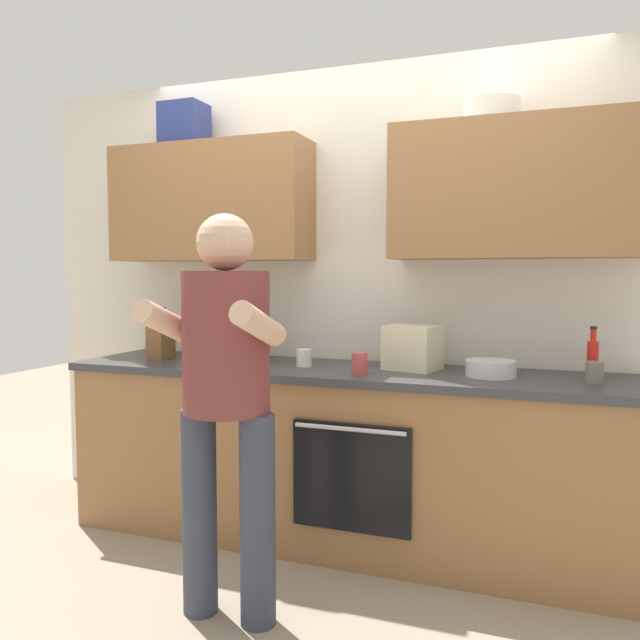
{
  "coord_description": "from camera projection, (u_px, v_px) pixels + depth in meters",
  "views": [
    {
      "loc": [
        1.02,
        -3.01,
        1.38
      ],
      "look_at": [
        -0.06,
        -0.1,
        1.15
      ],
      "focal_mm": 35.6,
      "sensor_mm": 36.0,
      "label": 1
    }
  ],
  "objects": [
    {
      "name": "bottle_soda",
      "position": [
        204.0,
        335.0,
        3.58
      ],
      "size": [
        0.05,
        0.05,
        0.3
      ],
      "color": "#198C33",
      "rests_on": "counter"
    },
    {
      "name": "bottle_vinegar",
      "position": [
        166.0,
        336.0,
        3.67
      ],
      "size": [
        0.07,
        0.07,
        0.27
      ],
      "color": "brown",
      "rests_on": "counter"
    },
    {
      "name": "cup_coffee",
      "position": [
        304.0,
        358.0,
        3.26
      ],
      "size": [
        0.08,
        0.08,
        0.09
      ],
      "primitive_type": "cylinder",
      "color": "white",
      "rests_on": "counter"
    },
    {
      "name": "bottle_hotsauce",
      "position": [
        593.0,
        358.0,
        2.87
      ],
      "size": [
        0.05,
        0.05,
        0.24
      ],
      "color": "red",
      "rests_on": "counter"
    },
    {
      "name": "grocery_bag_rice",
      "position": [
        413.0,
        348.0,
        3.15
      ],
      "size": [
        0.29,
        0.26,
        0.22
      ],
      "primitive_type": "cube",
      "rotation": [
        0.0,
        0.0,
        -0.25
      ],
      "color": "beige",
      "rests_on": "counter"
    },
    {
      "name": "bottle_water",
      "position": [
        207.0,
        340.0,
        3.23
      ],
      "size": [
        0.07,
        0.07,
        0.33
      ],
      "color": "silver",
      "rests_on": "counter"
    },
    {
      "name": "ground_plane",
      "position": [
        338.0,
        541.0,
        3.27
      ],
      "size": [
        12.0,
        12.0,
        0.0
      ],
      "primitive_type": "plane",
      "color": "gray"
    },
    {
      "name": "back_wall_unit",
      "position": [
        354.0,
        252.0,
        3.41
      ],
      "size": [
        4.0,
        0.38,
        2.5
      ],
      "color": "silver",
      "rests_on": "ground"
    },
    {
      "name": "knife_block",
      "position": [
        161.0,
        339.0,
        3.52
      ],
      "size": [
        0.1,
        0.14,
        0.29
      ],
      "color": "brown",
      "rests_on": "counter"
    },
    {
      "name": "mixing_bowl",
      "position": [
        491.0,
        368.0,
        2.95
      ],
      "size": [
        0.23,
        0.23,
        0.08
      ],
      "primitive_type": "cylinder",
      "color": "silver",
      "rests_on": "counter"
    },
    {
      "name": "person_standing",
      "position": [
        226.0,
        384.0,
        2.47
      ],
      "size": [
        0.49,
        0.45,
        1.61
      ],
      "color": "#383D4C",
      "rests_on": "ground"
    },
    {
      "name": "potted_herb",
      "position": [
        237.0,
        336.0,
        3.51
      ],
      "size": [
        0.15,
        0.15,
        0.24
      ],
      "color": "#9E6647",
      "rests_on": "counter"
    },
    {
      "name": "cup_ceramic",
      "position": [
        360.0,
        363.0,
        3.01
      ],
      "size": [
        0.08,
        0.08,
        0.1
      ],
      "primitive_type": "cylinder",
      "color": "#BF4C47",
      "rests_on": "counter"
    },
    {
      "name": "counter",
      "position": [
        338.0,
        455.0,
        3.23
      ],
      "size": [
        2.84,
        0.67,
        0.9
      ],
      "color": "olive",
      "rests_on": "ground"
    },
    {
      "name": "cup_stoneware",
      "position": [
        595.0,
        373.0,
        2.76
      ],
      "size": [
        0.08,
        0.08,
        0.1
      ],
      "primitive_type": "cylinder",
      "color": "slate",
      "rests_on": "counter"
    },
    {
      "name": "bottle_soy",
      "position": [
        256.0,
        345.0,
        3.33
      ],
      "size": [
        0.08,
        0.08,
        0.24
      ],
      "color": "black",
      "rests_on": "counter"
    }
  ]
}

